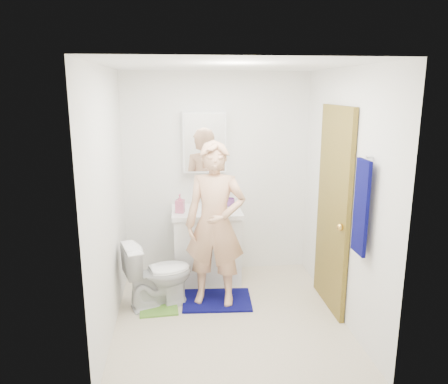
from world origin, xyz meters
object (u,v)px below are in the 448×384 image
at_px(soap_dispenser, 180,203).
at_px(man, 215,224).
at_px(medicine_cabinet, 204,142).
at_px(toothbrush_cup, 230,202).
at_px(vanity_cabinet, 207,247).
at_px(towel, 361,207).
at_px(toilet, 159,274).

distance_m(soap_dispenser, man, 0.64).
relative_size(medicine_cabinet, toothbrush_cup, 5.89).
xyz_separation_m(vanity_cabinet, towel, (1.18, -1.48, 0.85)).
bearing_deg(toothbrush_cup, toilet, -138.83).
bearing_deg(medicine_cabinet, soap_dispenser, -134.31).
bearing_deg(medicine_cabinet, toilet, -123.47).
bearing_deg(towel, toothbrush_cup, 118.92).
height_order(medicine_cabinet, soap_dispenser, medicine_cabinet).
distance_m(medicine_cabinet, toothbrush_cup, 0.77).
xyz_separation_m(vanity_cabinet, toilet, (-0.54, -0.59, -0.05)).
xyz_separation_m(towel, toothbrush_cup, (-0.89, 1.62, -0.35)).
relative_size(towel, soap_dispenser, 3.77).
xyz_separation_m(vanity_cabinet, toothbrush_cup, (0.29, 0.13, 0.50)).
distance_m(soap_dispenser, toothbrush_cup, 0.63).
relative_size(towel, man, 0.47).
height_order(medicine_cabinet, toothbrush_cup, medicine_cabinet).
height_order(medicine_cabinet, toilet, medicine_cabinet).
bearing_deg(toilet, man, -109.75).
distance_m(vanity_cabinet, toothbrush_cup, 0.59).
bearing_deg(toilet, towel, -135.05).
bearing_deg(vanity_cabinet, man, -85.71).
height_order(toilet, toothbrush_cup, toothbrush_cup).
bearing_deg(vanity_cabinet, towel, -51.53).
distance_m(medicine_cabinet, toilet, 1.59).
relative_size(vanity_cabinet, toothbrush_cup, 6.74).
relative_size(medicine_cabinet, man, 0.41).
bearing_deg(toothbrush_cup, towel, -61.08).
height_order(towel, toilet, towel).
bearing_deg(soap_dispenser, towel, -43.46).
bearing_deg(toothbrush_cup, medicine_cabinet, 161.94).
xyz_separation_m(vanity_cabinet, medicine_cabinet, (0.00, 0.22, 1.20)).
bearing_deg(toothbrush_cup, soap_dispenser, -159.99).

